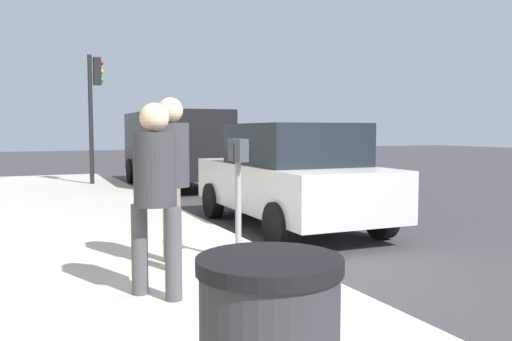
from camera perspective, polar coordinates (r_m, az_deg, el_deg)
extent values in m
plane|color=#38383A|center=(6.08, 5.17, -11.53)|extent=(80.00, 80.00, 0.00)
cube|color=#B7B2A8|center=(5.31, -25.10, -13.43)|extent=(28.00, 6.00, 0.15)
cylinder|color=gray|center=(6.18, -1.91, -4.37)|extent=(0.07, 0.07, 1.15)
cube|color=#383D42|center=(6.02, -1.56, 2.15)|extent=(0.16, 0.11, 0.26)
cube|color=#383D42|center=(6.20, -2.28, 2.22)|extent=(0.16, 0.11, 0.26)
cube|color=#268C33|center=(6.04, -1.03, 2.35)|extent=(0.10, 0.01, 0.10)
cube|color=#268C33|center=(6.22, -1.77, 2.41)|extent=(0.10, 0.01, 0.10)
cylinder|color=#726656|center=(6.21, -9.23, -5.61)|extent=(0.15, 0.15, 0.89)
cylinder|color=#726656|center=(5.81, -8.79, -6.29)|extent=(0.15, 0.15, 0.89)
cylinder|color=#333338|center=(5.92, -9.11, 1.65)|extent=(0.41, 0.41, 0.70)
sphere|color=beige|center=(5.92, -9.17, 6.39)|extent=(0.28, 0.28, 0.28)
cylinder|color=#47474C|center=(5.05, -12.35, -8.26)|extent=(0.15, 0.15, 0.83)
cylinder|color=#47474C|center=(4.82, -8.84, -8.82)|extent=(0.15, 0.15, 0.83)
cylinder|color=#333338|center=(4.82, -10.76, 0.14)|extent=(0.38, 0.38, 0.66)
sphere|color=beige|center=(4.81, -10.84, 5.61)|extent=(0.26, 0.26, 0.26)
cube|color=silver|center=(9.09, 3.49, -1.66)|extent=(4.44, 1.94, 0.76)
cube|color=black|center=(8.87, 4.09, 2.85)|extent=(2.24, 1.74, 0.68)
cylinder|color=black|center=(10.12, -4.63, -3.22)|extent=(0.66, 0.24, 0.66)
cylinder|color=black|center=(10.80, 4.21, -2.74)|extent=(0.66, 0.24, 0.66)
cylinder|color=black|center=(7.49, 2.42, -5.88)|extent=(0.66, 0.24, 0.66)
cylinder|color=black|center=(8.39, 13.28, -4.89)|extent=(0.66, 0.24, 0.66)
cube|color=black|center=(15.64, -8.79, 2.90)|extent=(5.27, 2.18, 1.80)
cylinder|color=black|center=(17.15, -13.20, -0.05)|extent=(0.77, 0.25, 0.76)
cylinder|color=black|center=(17.56, -7.07, 0.13)|extent=(0.77, 0.25, 0.76)
cylinder|color=black|center=(13.83, -10.89, -1.04)|extent=(0.77, 0.25, 0.76)
cylinder|color=black|center=(14.34, -3.44, -0.78)|extent=(0.77, 0.25, 0.76)
cylinder|color=black|center=(15.64, -17.27, 5.21)|extent=(0.12, 0.12, 3.60)
cube|color=black|center=(15.75, -16.65, 10.14)|extent=(0.24, 0.20, 0.76)
sphere|color=red|center=(15.79, -16.27, 11.01)|extent=(0.14, 0.14, 0.14)
sphere|color=orange|center=(15.77, -16.25, 10.15)|extent=(0.14, 0.14, 0.14)
sphere|color=green|center=(15.74, -16.23, 9.28)|extent=(0.14, 0.14, 0.14)
cylinder|color=black|center=(2.13, 1.46, -10.04)|extent=(0.59, 0.59, 0.06)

